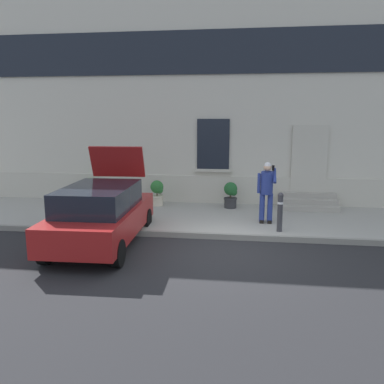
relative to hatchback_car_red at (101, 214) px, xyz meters
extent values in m
plane|color=#232326|center=(2.96, -0.09, -0.80)|extent=(80.00, 80.00, 0.00)
cube|color=#99968E|center=(2.96, 2.71, -0.72)|extent=(24.00, 3.60, 0.15)
cube|color=gray|center=(2.96, 0.85, -0.72)|extent=(24.00, 0.12, 0.15)
cube|color=beige|center=(2.96, 5.21, 2.95)|extent=(24.00, 1.40, 7.50)
cube|color=#BCB7A8|center=(2.96, 4.49, -0.25)|extent=(24.00, 0.08, 1.10)
cube|color=brown|center=(5.56, 4.48, 0.88)|extent=(1.00, 0.08, 2.10)
cube|color=#BCB7A8|center=(5.56, 4.46, 0.93)|extent=(1.16, 0.06, 2.24)
cube|color=black|center=(2.36, 4.48, 1.40)|extent=(1.10, 0.06, 1.70)
cube|color=#BCB7A8|center=(2.36, 4.45, 0.50)|extent=(1.30, 0.12, 0.10)
cube|color=black|center=(2.96, 4.48, 4.40)|extent=(16.80, 0.06, 1.40)
cube|color=#9E998E|center=(5.56, 3.71, -0.57)|extent=(1.81, 0.32, 0.16)
cube|color=#9E998E|center=(5.56, 4.03, -0.49)|extent=(1.81, 0.32, 0.32)
cube|color=#9E998E|center=(5.56, 4.35, -0.41)|extent=(1.81, 0.32, 0.48)
cube|color=maroon|center=(0.00, 0.02, -0.18)|extent=(1.88, 4.05, 0.64)
cube|color=black|center=(0.00, -0.13, 0.42)|extent=(1.62, 2.45, 0.56)
cube|color=black|center=(-0.06, 2.03, -0.40)|extent=(1.66, 0.15, 0.20)
cube|color=yellow|center=(-0.06, 2.03, -0.22)|extent=(0.52, 0.04, 0.12)
cube|color=#B21414|center=(-0.82, 2.00, 0.04)|extent=(0.16, 0.05, 0.18)
cube|color=#B21414|center=(0.69, 2.05, 0.04)|extent=(0.16, 0.05, 0.18)
cube|color=maroon|center=(-0.04, 1.47, 1.10)|extent=(1.50, 0.41, 0.87)
cylinder|color=black|center=(-0.75, -1.41, -0.50)|extent=(0.22, 0.61, 0.60)
cylinder|color=black|center=(0.84, -1.36, -0.50)|extent=(0.22, 0.61, 0.60)
cylinder|color=black|center=(-0.84, 1.39, -0.50)|extent=(0.22, 0.61, 0.60)
cylinder|color=black|center=(0.75, 1.44, -0.50)|extent=(0.22, 0.61, 0.60)
cylinder|color=#333338|center=(4.40, 1.26, -0.17)|extent=(0.14, 0.14, 0.95)
sphere|color=#333338|center=(4.40, 1.26, 0.32)|extent=(0.15, 0.15, 0.15)
cylinder|color=silver|center=(4.40, 1.26, 0.12)|extent=(0.15, 0.15, 0.06)
cylinder|color=navy|center=(3.96, 2.03, -0.20)|extent=(0.15, 0.15, 0.82)
cube|color=black|center=(3.96, 2.09, -0.60)|extent=(0.12, 0.28, 0.10)
cylinder|color=navy|center=(4.18, 2.03, -0.20)|extent=(0.15, 0.15, 0.82)
cube|color=black|center=(4.18, 2.09, -0.60)|extent=(0.12, 0.28, 0.10)
cylinder|color=navy|center=(4.07, 2.00, 0.52)|extent=(0.34, 0.40, 0.65)
sphere|color=tan|center=(4.07, 1.95, 0.97)|extent=(0.22, 0.22, 0.22)
sphere|color=silver|center=(4.07, 1.95, 1.00)|extent=(0.21, 0.21, 0.21)
cylinder|color=navy|center=(3.85, 1.97, 0.51)|extent=(0.09, 0.15, 0.57)
cylinder|color=navy|center=(4.27, 1.97, 0.73)|extent=(0.09, 0.44, 0.40)
cube|color=black|center=(4.22, 1.93, 0.95)|extent=(0.07, 0.02, 0.15)
cylinder|color=#606B38|center=(-1.96, 4.09, -0.48)|extent=(0.40, 0.40, 0.34)
cylinder|color=#606B38|center=(-1.96, 4.09, -0.34)|extent=(0.44, 0.44, 0.05)
cylinder|color=#47331E|center=(-1.96, 4.09, -0.19)|extent=(0.04, 0.04, 0.24)
sphere|color=#4C843D|center=(-1.96, 4.09, -0.01)|extent=(0.44, 0.44, 0.44)
sphere|color=#4C843D|center=(-1.86, 4.04, -0.11)|extent=(0.24, 0.24, 0.24)
cylinder|color=beige|center=(0.52, 3.84, -0.48)|extent=(0.40, 0.40, 0.34)
cylinder|color=beige|center=(0.52, 3.84, -0.34)|extent=(0.44, 0.44, 0.05)
cylinder|color=#47331E|center=(0.52, 3.84, -0.19)|extent=(0.04, 0.04, 0.24)
sphere|color=#286B2D|center=(0.52, 3.84, -0.01)|extent=(0.44, 0.44, 0.44)
sphere|color=#286B2D|center=(0.62, 3.79, -0.11)|extent=(0.24, 0.24, 0.24)
cylinder|color=#2D2D30|center=(3.01, 3.82, -0.48)|extent=(0.40, 0.40, 0.34)
cylinder|color=#2D2D30|center=(3.01, 3.82, -0.34)|extent=(0.44, 0.44, 0.05)
cylinder|color=#47331E|center=(3.01, 3.82, -0.19)|extent=(0.04, 0.04, 0.24)
sphere|color=#1E5628|center=(3.01, 3.82, -0.01)|extent=(0.44, 0.44, 0.44)
sphere|color=#1E5628|center=(3.11, 3.77, -0.11)|extent=(0.24, 0.24, 0.24)
camera|label=1|loc=(3.45, -8.98, 2.35)|focal=36.90mm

